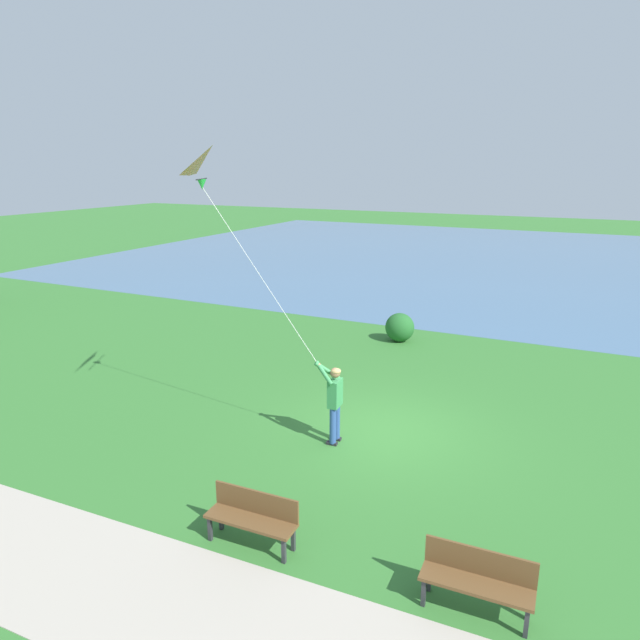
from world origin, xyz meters
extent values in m
plane|color=#33702D|center=(0.00, 0.00, 0.00)|extent=(120.00, 120.00, 0.00)
cube|color=#476B8E|center=(26.42, 4.00, 0.00)|extent=(36.00, 44.00, 0.01)
cube|color=#ADA393|center=(-6.41, 2.00, 0.01)|extent=(3.45, 32.06, 0.02)
cube|color=#232328|center=(-1.11, 0.82, 0.03)|extent=(0.12, 0.25, 0.06)
cylinder|color=#2D4C8E|center=(-1.11, 0.80, 0.45)|extent=(0.14, 0.14, 0.82)
cube|color=#232328|center=(-0.87, 0.83, 0.03)|extent=(0.12, 0.25, 0.06)
cylinder|color=#2D4C8E|center=(-0.87, 0.81, 0.45)|extent=(0.14, 0.14, 0.82)
cube|color=#38894C|center=(-0.99, 0.80, 1.16)|extent=(0.41, 0.24, 0.60)
sphere|color=#996B4C|center=(-0.99, 0.80, 1.62)|extent=(0.22, 0.22, 0.22)
ellipsoid|color=tan|center=(-0.99, 0.79, 1.66)|extent=(0.24, 0.24, 0.13)
cylinder|color=#38894C|center=(-1.09, 1.02, 1.61)|extent=(0.32, 0.54, 0.43)
cylinder|color=#38894C|center=(-0.92, 1.03, 1.61)|extent=(0.37, 0.52, 0.43)
sphere|color=#996B4C|center=(-1.01, 1.18, 1.74)|extent=(0.10, 0.10, 0.10)
pyramid|color=orange|center=(-1.05, 3.64, 5.88)|extent=(1.59, 1.23, 0.64)
cone|color=green|center=(-1.18, 3.88, 5.48)|extent=(0.27, 0.27, 0.22)
cylinder|color=black|center=(-1.18, 3.88, 5.59)|extent=(1.26, 0.69, 0.02)
cylinder|color=silver|center=(-1.10, 2.53, 3.58)|extent=(0.18, 2.71, 3.69)
cube|color=brown|center=(-4.65, -2.94, 0.45)|extent=(0.49, 1.51, 0.05)
cube|color=brown|center=(-4.46, -2.94, 0.68)|extent=(0.09, 1.50, 0.40)
cube|color=#2D2D33|center=(-4.79, -3.62, 0.23)|extent=(0.06, 0.06, 0.45)
cube|color=#2D2D33|center=(-4.47, -3.61, 0.23)|extent=(0.06, 0.06, 0.45)
cube|color=#2D2D33|center=(-4.83, -2.28, 0.23)|extent=(0.06, 0.06, 0.45)
cube|color=#2D2D33|center=(-4.51, -2.27, 0.23)|extent=(0.06, 0.06, 0.45)
cube|color=brown|center=(-4.77, 0.55, 0.45)|extent=(0.49, 1.51, 0.05)
cube|color=brown|center=(-4.58, 0.56, 0.68)|extent=(0.09, 1.50, 0.40)
cube|color=#2D2D33|center=(-4.90, -0.12, 0.23)|extent=(0.06, 0.06, 0.45)
cube|color=#2D2D33|center=(-4.58, -0.11, 0.23)|extent=(0.06, 0.06, 0.45)
cube|color=#2D2D33|center=(-4.95, 1.22, 0.23)|extent=(0.06, 0.06, 0.45)
cube|color=#2D2D33|center=(-4.63, 1.23, 0.23)|extent=(0.06, 0.06, 0.45)
ellipsoid|color=#236028|center=(6.74, 1.87, 0.50)|extent=(0.92, 1.00, 0.99)
camera|label=1|loc=(-11.36, -3.86, 5.89)|focal=32.06mm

